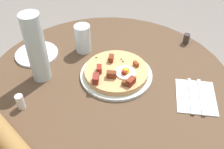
{
  "coord_description": "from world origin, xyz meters",
  "views": [
    {
      "loc": [
        -0.58,
        0.5,
        1.46
      ],
      "look_at": [
        0.0,
        -0.02,
        0.77
      ],
      "focal_mm": 43.09,
      "sensor_mm": 36.0,
      "label": 1
    }
  ],
  "objects_px": {
    "knife": "(201,96)",
    "pepper_shaker": "(186,39)",
    "pizza_plate": "(116,75)",
    "dining_table": "(108,111)",
    "salt_shaker": "(20,102)",
    "breakfast_pizza": "(116,72)",
    "water_glass": "(83,39)",
    "fork": "(191,95)",
    "water_bottle": "(36,48)",
    "bread_plate": "(37,54)"
  },
  "relations": [
    {
      "from": "pizza_plate",
      "to": "water_glass",
      "type": "bearing_deg",
      "value": -2.11
    },
    {
      "from": "bread_plate",
      "to": "fork",
      "type": "relative_size",
      "value": 1.01
    },
    {
      "from": "water_glass",
      "to": "bread_plate",
      "type": "bearing_deg",
      "value": 57.44
    },
    {
      "from": "breakfast_pizza",
      "to": "water_bottle",
      "type": "xyz_separation_m",
      "value": [
        0.19,
        0.22,
        0.11
      ]
    },
    {
      "from": "breakfast_pizza",
      "to": "water_glass",
      "type": "distance_m",
      "value": 0.23
    },
    {
      "from": "dining_table",
      "to": "pepper_shaker",
      "type": "bearing_deg",
      "value": -95.98
    },
    {
      "from": "knife",
      "to": "salt_shaker",
      "type": "bearing_deg",
      "value": -77.79
    },
    {
      "from": "knife",
      "to": "water_bottle",
      "type": "bearing_deg",
      "value": -92.78
    },
    {
      "from": "water_glass",
      "to": "salt_shaker",
      "type": "xyz_separation_m",
      "value": [
        -0.12,
        0.37,
        -0.03
      ]
    },
    {
      "from": "pizza_plate",
      "to": "knife",
      "type": "relative_size",
      "value": 1.58
    },
    {
      "from": "dining_table",
      "to": "water_glass",
      "type": "relative_size",
      "value": 7.88
    },
    {
      "from": "bread_plate",
      "to": "pepper_shaker",
      "type": "bearing_deg",
      "value": -124.15
    },
    {
      "from": "dining_table",
      "to": "bread_plate",
      "type": "distance_m",
      "value": 0.4
    },
    {
      "from": "knife",
      "to": "bread_plate",
      "type": "bearing_deg",
      "value": -103.39
    },
    {
      "from": "breakfast_pizza",
      "to": "water_bottle",
      "type": "height_order",
      "value": "water_bottle"
    },
    {
      "from": "water_bottle",
      "to": "pepper_shaker",
      "type": "xyz_separation_m",
      "value": [
        -0.24,
        -0.61,
        -0.11
      ]
    },
    {
      "from": "salt_shaker",
      "to": "breakfast_pizza",
      "type": "bearing_deg",
      "value": -105.97
    },
    {
      "from": "dining_table",
      "to": "water_bottle",
      "type": "height_order",
      "value": "water_bottle"
    },
    {
      "from": "dining_table",
      "to": "bread_plate",
      "type": "xyz_separation_m",
      "value": [
        0.33,
        0.12,
        0.18
      ]
    },
    {
      "from": "salt_shaker",
      "to": "dining_table",
      "type": "bearing_deg",
      "value": -107.6
    },
    {
      "from": "pizza_plate",
      "to": "fork",
      "type": "relative_size",
      "value": 1.58
    },
    {
      "from": "breakfast_pizza",
      "to": "salt_shaker",
      "type": "distance_m",
      "value": 0.37
    },
    {
      "from": "bread_plate",
      "to": "fork",
      "type": "height_order",
      "value": "bread_plate"
    },
    {
      "from": "dining_table",
      "to": "water_glass",
      "type": "bearing_deg",
      "value": -13.25
    },
    {
      "from": "pepper_shaker",
      "to": "salt_shaker",
      "type": "bearing_deg",
      "value": 79.03
    },
    {
      "from": "pepper_shaker",
      "to": "water_bottle",
      "type": "bearing_deg",
      "value": 68.8
    },
    {
      "from": "knife",
      "to": "water_bottle",
      "type": "distance_m",
      "value": 0.62
    },
    {
      "from": "pizza_plate",
      "to": "salt_shaker",
      "type": "xyz_separation_m",
      "value": [
        0.1,
        0.36,
        0.02
      ]
    },
    {
      "from": "water_glass",
      "to": "salt_shaker",
      "type": "height_order",
      "value": "water_glass"
    },
    {
      "from": "water_glass",
      "to": "pizza_plate",
      "type": "bearing_deg",
      "value": 177.89
    },
    {
      "from": "fork",
      "to": "salt_shaker",
      "type": "bearing_deg",
      "value": -77.07
    },
    {
      "from": "dining_table",
      "to": "knife",
      "type": "xyz_separation_m",
      "value": [
        -0.29,
        -0.19,
        0.18
      ]
    },
    {
      "from": "water_glass",
      "to": "water_bottle",
      "type": "distance_m",
      "value": 0.24
    },
    {
      "from": "knife",
      "to": "salt_shaker",
      "type": "height_order",
      "value": "salt_shaker"
    },
    {
      "from": "dining_table",
      "to": "salt_shaker",
      "type": "distance_m",
      "value": 0.39
    },
    {
      "from": "knife",
      "to": "fork",
      "type": "bearing_deg",
      "value": -90.0
    },
    {
      "from": "pizza_plate",
      "to": "water_bottle",
      "type": "height_order",
      "value": "water_bottle"
    },
    {
      "from": "bread_plate",
      "to": "water_glass",
      "type": "distance_m",
      "value": 0.21
    },
    {
      "from": "dining_table",
      "to": "water_bottle",
      "type": "bearing_deg",
      "value": 42.52
    },
    {
      "from": "bread_plate",
      "to": "pepper_shaker",
      "type": "relative_size",
      "value": 3.97
    },
    {
      "from": "breakfast_pizza",
      "to": "fork",
      "type": "distance_m",
      "value": 0.29
    },
    {
      "from": "dining_table",
      "to": "pizza_plate",
      "type": "distance_m",
      "value": 0.19
    },
    {
      "from": "water_bottle",
      "to": "salt_shaker",
      "type": "xyz_separation_m",
      "value": [
        -0.09,
        0.14,
        -0.11
      ]
    },
    {
      "from": "bread_plate",
      "to": "water_bottle",
      "type": "xyz_separation_m",
      "value": [
        -0.14,
        0.06,
        0.13
      ]
    },
    {
      "from": "salt_shaker",
      "to": "water_glass",
      "type": "bearing_deg",
      "value": -71.63
    },
    {
      "from": "knife",
      "to": "pepper_shaker",
      "type": "xyz_separation_m",
      "value": [
        0.25,
        -0.24,
        0.02
      ]
    },
    {
      "from": "pizza_plate",
      "to": "water_bottle",
      "type": "distance_m",
      "value": 0.32
    },
    {
      "from": "breakfast_pizza",
      "to": "knife",
      "type": "xyz_separation_m",
      "value": [
        -0.29,
        -0.15,
        -0.02
      ]
    },
    {
      "from": "dining_table",
      "to": "salt_shaker",
      "type": "relative_size",
      "value": 17.23
    },
    {
      "from": "pizza_plate",
      "to": "bread_plate",
      "type": "distance_m",
      "value": 0.37
    }
  ]
}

